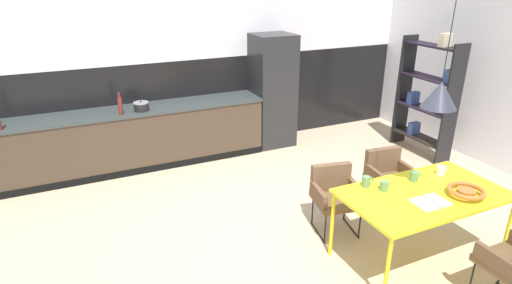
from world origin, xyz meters
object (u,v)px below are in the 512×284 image
at_px(mug_wide_latte, 366,182).
at_px(pendant_lamp_over_table_near, 440,95).
at_px(bottle_oil_tall, 120,106).
at_px(open_shelf_unit, 427,94).
at_px(fruit_bowl, 466,191).
at_px(mug_glass_clear, 415,176).
at_px(armchair_head_of_table, 388,172).
at_px(cooking_pot, 141,106).
at_px(refrigerator_column, 273,91).
at_px(armchair_far_side, 335,190).
at_px(open_book, 430,202).
at_px(mug_white_ceramic, 384,186).
at_px(dining_table, 424,197).
at_px(mug_dark_espresso, 441,170).

relative_size(mug_wide_latte, pendant_lamp_over_table_near, 0.10).
relative_size(bottle_oil_tall, open_shelf_unit, 0.17).
height_order(fruit_bowl, mug_glass_clear, mug_glass_clear).
bearing_deg(bottle_oil_tall, fruit_bowl, -52.17).
distance_m(bottle_oil_tall, open_shelf_unit, 4.56).
distance_m(armchair_head_of_table, cooking_pot, 3.43).
height_order(refrigerator_column, cooking_pot, refrigerator_column).
bearing_deg(open_shelf_unit, mug_glass_clear, -47.46).
height_order(armchair_head_of_table, pendant_lamp_over_table_near, pendant_lamp_over_table_near).
relative_size(armchair_far_side, mug_glass_clear, 5.67).
bearing_deg(mug_glass_clear, open_shelf_unit, 42.54).
bearing_deg(open_shelf_unit, refrigerator_column, -124.06).
height_order(open_book, mug_glass_clear, mug_glass_clear).
bearing_deg(cooking_pot, open_book, -60.40).
bearing_deg(cooking_pot, mug_white_ceramic, -60.68).
height_order(mug_white_ceramic, mug_wide_latte, mug_wide_latte).
bearing_deg(bottle_oil_tall, cooking_pot, 15.39).
relative_size(mug_glass_clear, bottle_oil_tall, 0.41).
distance_m(dining_table, bottle_oil_tall, 3.98).
height_order(fruit_bowl, cooking_pot, cooking_pot).
xyz_separation_m(armchair_far_side, mug_wide_latte, (0.01, -0.48, 0.33)).
distance_m(dining_table, open_book, 0.20).
bearing_deg(open_book, pendant_lamp_over_table_near, 60.97).
height_order(dining_table, cooking_pot, cooking_pot).
height_order(armchair_head_of_table, fruit_bowl, fruit_bowl).
bearing_deg(mug_white_ceramic, refrigerator_column, 82.75).
relative_size(mug_dark_espresso, pendant_lamp_over_table_near, 0.10).
xyz_separation_m(open_book, mug_wide_latte, (-0.33, 0.49, 0.05)).
xyz_separation_m(armchair_head_of_table, bottle_oil_tall, (-2.73, 2.27, 0.55)).
bearing_deg(fruit_bowl, mug_wide_latte, 143.73).
height_order(refrigerator_column, armchair_far_side, refrigerator_column).
relative_size(dining_table, fruit_bowl, 4.58).
distance_m(armchair_far_side, open_shelf_unit, 2.85).
relative_size(armchair_far_side, open_book, 2.33).
bearing_deg(armchair_head_of_table, mug_glass_clear, 73.07).
relative_size(dining_table, bottle_oil_tall, 4.93).
height_order(cooking_pot, open_shelf_unit, open_shelf_unit).
bearing_deg(cooking_pot, mug_dark_espresso, -50.79).
relative_size(fruit_bowl, mug_dark_espresso, 2.72).
xyz_separation_m(dining_table, mug_dark_espresso, (0.44, 0.22, 0.09)).
height_order(armchair_far_side, open_shelf_unit, open_shelf_unit).
xyz_separation_m(armchair_far_side, armchair_head_of_table, (0.84, 0.11, 0.00)).
relative_size(open_book, mug_white_ceramic, 2.61).
bearing_deg(cooking_pot, fruit_bowl, -55.95).
xyz_separation_m(refrigerator_column, armchair_head_of_table, (0.31, -2.48, -0.43)).
bearing_deg(dining_table, mug_wide_latte, 142.46).
relative_size(cooking_pot, pendant_lamp_over_table_near, 0.17).
bearing_deg(pendant_lamp_over_table_near, bottle_oil_tall, 126.36).
height_order(mug_white_ceramic, bottle_oil_tall, bottle_oil_tall).
bearing_deg(mug_dark_espresso, open_book, -144.43).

